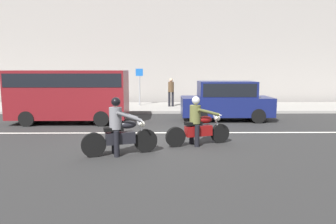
{
  "coord_description": "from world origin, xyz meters",
  "views": [
    {
      "loc": [
        0.25,
        -10.31,
        2.36
      ],
      "look_at": [
        0.37,
        -0.57,
        0.99
      ],
      "focal_mm": 32.83,
      "sensor_mm": 36.0,
      "label": 1
    }
  ],
  "objects_px": {
    "motorcycle_with_rider_gray": "(120,131)",
    "pedestrian_bystander": "(171,90)",
    "parked_van_maroon": "(70,93)",
    "street_sign_post": "(139,83)",
    "parked_hatchback_navy": "(226,100)",
    "motorcycle_with_rider_olive": "(198,125)"
  },
  "relations": [
    {
      "from": "street_sign_post",
      "to": "parked_hatchback_navy",
      "type": "bearing_deg",
      "value": -47.46
    },
    {
      "from": "parked_van_maroon",
      "to": "street_sign_post",
      "type": "xyz_separation_m",
      "value": [
        2.64,
        5.28,
        0.19
      ]
    },
    {
      "from": "motorcycle_with_rider_olive",
      "to": "motorcycle_with_rider_gray",
      "type": "relative_size",
      "value": 1.01
    },
    {
      "from": "motorcycle_with_rider_olive",
      "to": "street_sign_post",
      "type": "bearing_deg",
      "value": 105.33
    },
    {
      "from": "motorcycle_with_rider_olive",
      "to": "parked_hatchback_navy",
      "type": "bearing_deg",
      "value": 68.83
    },
    {
      "from": "motorcycle_with_rider_gray",
      "to": "parked_van_maroon",
      "type": "bearing_deg",
      "value": 119.53
    },
    {
      "from": "pedestrian_bystander",
      "to": "street_sign_post",
      "type": "bearing_deg",
      "value": 164.26
    },
    {
      "from": "motorcycle_with_rider_gray",
      "to": "parked_van_maroon",
      "type": "relative_size",
      "value": 0.41
    },
    {
      "from": "parked_van_maroon",
      "to": "street_sign_post",
      "type": "bearing_deg",
      "value": 63.42
    },
    {
      "from": "motorcycle_with_rider_olive",
      "to": "motorcycle_with_rider_gray",
      "type": "xyz_separation_m",
      "value": [
        -2.29,
        -1.07,
        0.03
      ]
    },
    {
      "from": "motorcycle_with_rider_olive",
      "to": "street_sign_post",
      "type": "distance_m",
      "value": 9.74
    },
    {
      "from": "parked_hatchback_navy",
      "to": "parked_van_maroon",
      "type": "height_order",
      "value": "parked_van_maroon"
    },
    {
      "from": "pedestrian_bystander",
      "to": "motorcycle_with_rider_gray",
      "type": "bearing_deg",
      "value": -99.38
    },
    {
      "from": "parked_hatchback_navy",
      "to": "parked_van_maroon",
      "type": "relative_size",
      "value": 0.82
    },
    {
      "from": "motorcycle_with_rider_olive",
      "to": "parked_van_maroon",
      "type": "height_order",
      "value": "parked_van_maroon"
    },
    {
      "from": "street_sign_post",
      "to": "pedestrian_bystander",
      "type": "xyz_separation_m",
      "value": [
        1.91,
        -0.54,
        -0.41
      ]
    },
    {
      "from": "motorcycle_with_rider_olive",
      "to": "pedestrian_bystander",
      "type": "bearing_deg",
      "value": 94.25
    },
    {
      "from": "motorcycle_with_rider_gray",
      "to": "parked_hatchback_navy",
      "type": "relative_size",
      "value": 0.5
    },
    {
      "from": "parked_hatchback_navy",
      "to": "pedestrian_bystander",
      "type": "xyz_separation_m",
      "value": [
        -2.44,
        4.2,
        0.18
      ]
    },
    {
      "from": "motorcycle_with_rider_gray",
      "to": "parked_van_maroon",
      "type": "height_order",
      "value": "parked_van_maroon"
    },
    {
      "from": "motorcycle_with_rider_gray",
      "to": "pedestrian_bystander",
      "type": "bearing_deg",
      "value": 80.62
    },
    {
      "from": "parked_hatchback_navy",
      "to": "parked_van_maroon",
      "type": "bearing_deg",
      "value": -175.6
    }
  ]
}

